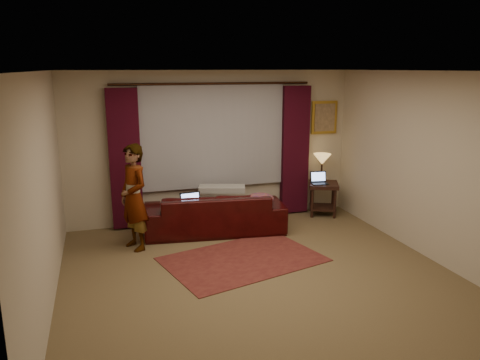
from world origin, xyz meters
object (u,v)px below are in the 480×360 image
at_px(end_table, 323,199).
at_px(laptop_table, 320,178).
at_px(person, 134,197).
at_px(sofa, 214,205).
at_px(tiffany_lamp, 322,168).
at_px(laptop_sofa, 193,202).

bearing_deg(end_table, laptop_table, -156.41).
relative_size(end_table, person, 0.38).
height_order(sofa, tiffany_lamp, tiffany_lamp).
height_order(sofa, end_table, sofa).
distance_m(laptop_sofa, laptop_table, 2.44).
height_order(laptop_sofa, person, person).
bearing_deg(person, laptop_table, 76.42).
bearing_deg(tiffany_lamp, sofa, -168.50).
bearing_deg(sofa, end_table, -164.64).
xyz_separation_m(sofa, end_table, (2.12, 0.32, -0.16)).
bearing_deg(person, end_table, 76.80).
relative_size(tiffany_lamp, person, 0.33).
bearing_deg(tiffany_lamp, end_table, -95.94).
height_order(sofa, person, person).
xyz_separation_m(laptop_sofa, laptop_table, (2.40, 0.40, 0.13)).
height_order(laptop_table, person, person).
bearing_deg(person, tiffany_lamp, 78.63).
distance_m(tiffany_lamp, person, 3.52).
height_order(end_table, tiffany_lamp, tiffany_lamp).
relative_size(laptop_table, person, 0.20).
relative_size(laptop_sofa, end_table, 0.60).
xyz_separation_m(end_table, tiffany_lamp, (0.01, 0.12, 0.56)).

